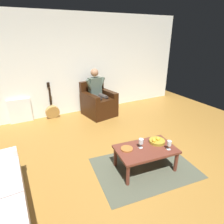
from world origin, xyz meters
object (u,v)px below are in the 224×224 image
(guitar, at_px, (52,111))
(wine_glass_far, at_px, (169,144))
(fruit_bowl, at_px, (157,141))
(person_seated, at_px, (97,91))
(coffee_table, at_px, (146,151))
(decorative_dish, at_px, (127,149))
(wine_glass_near, at_px, (141,142))
(armchair, at_px, (98,103))

(guitar, bearing_deg, wine_glass_far, 112.34)
(wine_glass_far, relative_size, fruit_bowl, 0.58)
(person_seated, bearing_deg, coffee_table, 74.57)
(coffee_table, height_order, decorative_dish, decorative_dish)
(wine_glass_near, height_order, decorative_dish, wine_glass_near)
(person_seated, relative_size, decorative_dish, 6.54)
(person_seated, relative_size, fruit_bowl, 4.76)
(wine_glass_near, bearing_deg, person_seated, -97.35)
(person_seated, relative_size, guitar, 1.31)
(armchair, bearing_deg, decorative_dish, 67.21)
(armchair, xyz_separation_m, wine_glass_near, (0.33, 2.51, 0.17))
(person_seated, xyz_separation_m, coffee_table, (0.26, 2.60, -0.37))
(person_seated, relative_size, wine_glass_near, 7.79)
(person_seated, bearing_deg, decorative_dish, 67.50)
(person_seated, xyz_separation_m, decorative_dish, (0.56, 2.48, -0.30))
(wine_glass_near, height_order, fruit_bowl, wine_glass_near)
(decorative_dish, bearing_deg, wine_glass_near, 164.75)
(wine_glass_near, distance_m, fruit_bowl, 0.36)
(armchair, relative_size, fruit_bowl, 3.46)
(person_seated, bearing_deg, wine_glass_far, 81.38)
(decorative_dish, bearing_deg, person_seated, -102.78)
(armchair, distance_m, person_seated, 0.37)
(person_seated, xyz_separation_m, wine_glass_near, (0.33, 2.54, -0.20))
(coffee_table, relative_size, wine_glass_near, 6.33)
(coffee_table, bearing_deg, decorative_dish, -21.74)
(coffee_table, xyz_separation_m, wine_glass_far, (-0.31, 0.20, 0.16))
(coffee_table, relative_size, decorative_dish, 5.31)
(armchair, distance_m, wine_glass_near, 2.54)
(coffee_table, bearing_deg, guitar, -71.67)
(wine_glass_near, xyz_separation_m, fruit_bowl, (-0.35, -0.00, -0.08))
(person_seated, height_order, guitar, person_seated)
(armchair, bearing_deg, person_seated, -90.00)
(wine_glass_near, distance_m, decorative_dish, 0.26)
(person_seated, xyz_separation_m, guitar, (1.22, -0.31, -0.49))
(armchair, xyz_separation_m, wine_glass_far, (-0.05, 2.77, 0.17))
(person_seated, distance_m, wine_glass_far, 2.81)
(decorative_dish, bearing_deg, fruit_bowl, 173.88)
(fruit_bowl, bearing_deg, person_seated, -89.60)
(guitar, bearing_deg, fruit_bowl, 113.53)
(coffee_table, distance_m, decorative_dish, 0.33)
(guitar, height_order, wine_glass_far, guitar)
(armchair, height_order, wine_glass_far, armchair)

